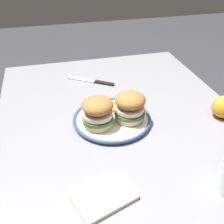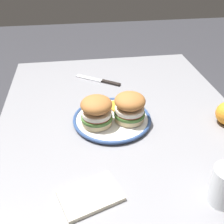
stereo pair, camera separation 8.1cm
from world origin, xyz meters
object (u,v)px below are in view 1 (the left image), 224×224
at_px(sandwich_half_left, 130,106).
at_px(whole_orange, 223,107).
at_px(sandwich_half_right, 98,111).
at_px(table_knife, 94,82).
at_px(dinner_plate, 112,119).
at_px(dining_table, 120,140).

bearing_deg(sandwich_half_left, whole_orange, 81.69).
height_order(sandwich_half_right, table_knife, sandwich_half_right).
bearing_deg(sandwich_half_right, dinner_plate, 114.19).
bearing_deg(sandwich_half_right, whole_orange, 84.55).
bearing_deg(dinner_plate, sandwich_half_right, -65.81).
bearing_deg(dining_table, dinner_plate, -58.64).
relative_size(sandwich_half_right, whole_orange, 1.35).
relative_size(sandwich_half_left, sandwich_half_right, 1.02).
xyz_separation_m(dining_table, dinner_plate, (0.02, -0.04, 0.12)).
bearing_deg(dinner_plate, dining_table, 121.36).
height_order(dining_table, sandwich_half_right, sandwich_half_right).
height_order(dinner_plate, whole_orange, whole_orange).
bearing_deg(sandwich_half_right, table_knife, 171.56).
distance_m(sandwich_half_left, sandwich_half_right, 0.11).
height_order(dining_table, whole_orange, whole_orange).
relative_size(dining_table, sandwich_half_right, 10.08).
relative_size(dining_table, table_knife, 5.76).
distance_m(dinner_plate, sandwich_half_left, 0.09).
distance_m(dining_table, sandwich_half_right, 0.21).
distance_m(dinner_plate, whole_orange, 0.40).
bearing_deg(sandwich_half_left, table_knife, -168.97).
bearing_deg(table_knife, sandwich_half_left, 11.03).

